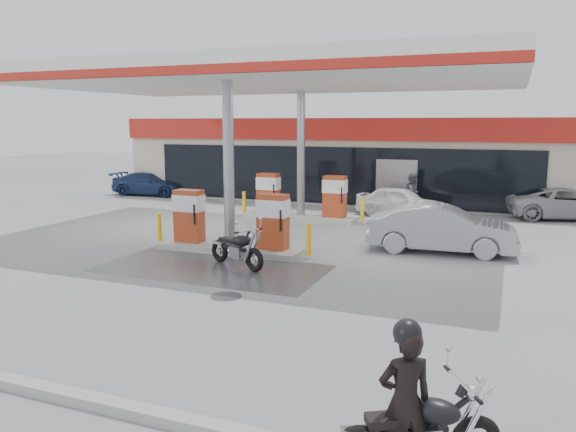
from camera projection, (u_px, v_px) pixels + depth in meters
name	position (u px, v px, depth m)	size (l,w,h in m)	color
ground	(195.00, 267.00, 14.99)	(90.00, 90.00, 0.00)	gray
wet_patch	(212.00, 268.00, 14.80)	(6.00, 3.00, 0.00)	#4C4C4F
drain_cover	(226.00, 296.00, 12.42)	(0.70, 0.70, 0.01)	#38383A
store_building	(355.00, 157.00, 29.23)	(22.00, 8.22, 4.00)	beige
canopy	(270.00, 78.00, 18.69)	(16.00, 10.02, 5.51)	silver
pump_island_near	(230.00, 228.00, 16.70)	(5.14, 1.30, 1.78)	#9E9E99
pump_island_far	(301.00, 202.00, 22.19)	(5.14, 1.30, 1.78)	#9E9E99
biker_main	(405.00, 402.00, 6.05)	(0.61, 0.40, 1.66)	black
parked_motorcycle	(237.00, 250.00, 14.87)	(1.97, 1.14, 1.07)	black
sedan_white	(400.00, 202.00, 22.92)	(1.43, 3.56, 1.21)	white
attendant	(413.00, 194.00, 23.28)	(0.84, 0.65, 1.73)	#545459
hatchback_silver	(442.00, 229.00, 16.55)	(1.49, 4.28, 1.41)	#94979B
parked_car_left	(150.00, 184.00, 29.55)	(1.67, 4.11, 1.19)	navy
parked_car_right	(567.00, 203.00, 22.25)	(2.07, 4.50, 1.25)	#A7A9AF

